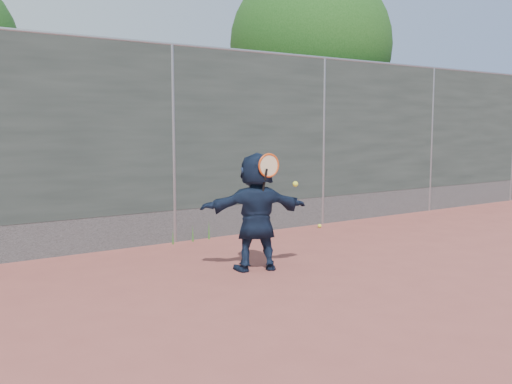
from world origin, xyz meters
TOP-DOWN VIEW (x-y plane):
  - ground at (0.00, 0.00)m, footprint 80.00×80.00m
  - player at (0.07, 1.37)m, footprint 1.42×0.86m
  - ball_ground at (2.68, 3.20)m, footprint 0.07×0.07m
  - fence at (-0.00, 3.50)m, footprint 20.00×0.06m
  - swing_action at (0.15, 1.16)m, footprint 0.53×0.20m
  - tree_right at (4.68, 5.75)m, footprint 3.78×3.60m
  - weed_clump at (0.29, 3.38)m, footprint 0.68×0.07m

SIDE VIEW (x-z plane):
  - ground at x=0.00m, z-range 0.00..0.00m
  - ball_ground at x=2.68m, z-range 0.00..0.07m
  - weed_clump at x=0.29m, z-range -0.02..0.28m
  - player at x=0.07m, z-range 0.00..1.46m
  - swing_action at x=0.15m, z-range 1.01..1.53m
  - fence at x=0.00m, z-range 0.07..3.09m
  - tree_right at x=4.68m, z-range 0.80..6.19m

